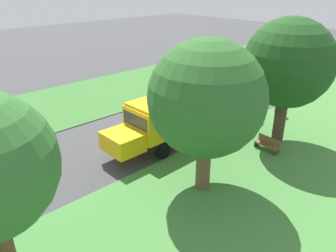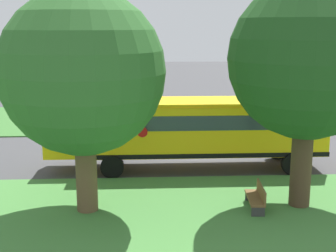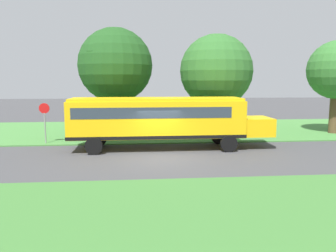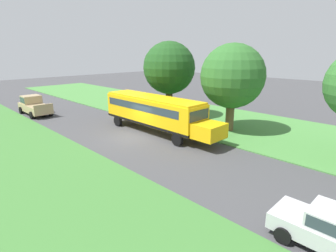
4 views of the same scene
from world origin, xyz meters
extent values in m
plane|color=#424244|center=(0.00, 0.00, 0.00)|extent=(120.00, 120.00, 0.00)
cube|color=#47843D|center=(-10.00, 0.00, 0.04)|extent=(12.00, 80.00, 0.08)
cube|color=#3D7533|center=(9.00, 0.00, 0.04)|extent=(10.00, 80.00, 0.07)
cube|color=yellow|center=(-2.50, -0.06, 1.90)|extent=(2.50, 10.50, 2.20)
cube|color=yellow|center=(-2.50, 6.14, 1.35)|extent=(2.20, 1.90, 1.10)
cube|color=yellow|center=(-2.50, -0.06, 3.08)|extent=(2.35, 10.29, 0.16)
cube|color=black|center=(-2.50, -0.06, 0.92)|extent=(2.54, 10.54, 0.20)
cube|color=#2D3842|center=(-2.50, -0.36, 2.36)|extent=(2.53, 9.24, 0.64)
cube|color=#2D3842|center=(-2.50, 5.14, 2.36)|extent=(2.25, 0.12, 0.80)
cylinder|color=red|center=(-3.93, 2.83, 2.05)|extent=(0.03, 0.44, 0.44)
cylinder|color=black|center=(-3.75, 4.14, 0.50)|extent=(0.30, 1.00, 1.00)
cylinder|color=black|center=(-1.25, 4.14, 0.50)|extent=(0.30, 1.00, 1.00)
cylinder|color=black|center=(-3.75, -3.73, 0.50)|extent=(0.30, 1.00, 1.00)
cylinder|color=black|center=(-1.25, -3.73, 0.50)|extent=(0.30, 1.00, 1.00)
cylinder|color=black|center=(3.70, 14.18, 0.32)|extent=(0.22, 0.64, 0.64)
cylinder|color=black|center=(1.90, 14.18, 0.32)|extent=(0.22, 0.64, 0.64)
cube|color=tan|center=(2.70, -14.35, 0.80)|extent=(2.00, 5.40, 0.80)
cube|color=tan|center=(2.70, -15.29, 1.65)|extent=(1.90, 1.70, 0.90)
cube|color=#2D3842|center=(2.70, -15.29, 1.68)|extent=(1.94, 1.53, 0.63)
cube|color=tan|center=(2.70, -11.73, 1.38)|extent=(2.00, 0.16, 0.36)
cylinder|color=black|center=(3.70, -16.10, 0.40)|extent=(0.28, 0.80, 0.80)
cylinder|color=black|center=(1.70, -16.10, 0.40)|extent=(0.28, 0.80, 0.80)
cylinder|color=black|center=(3.70, -12.59, 0.40)|extent=(0.28, 0.80, 0.80)
cylinder|color=black|center=(1.70, -12.59, 0.40)|extent=(0.28, 0.80, 0.80)
cylinder|color=#4C3826|center=(-7.36, -2.82, 1.63)|extent=(0.74, 0.74, 3.26)
sphere|color=#1E4C1C|center=(-7.36, -2.82, 5.31)|extent=(5.47, 5.47, 5.47)
sphere|color=#1E4C1C|center=(-6.64, -3.38, 5.75)|extent=(3.48, 3.48, 3.48)
cylinder|color=brown|center=(-7.45, 4.77, 1.42)|extent=(0.74, 0.74, 2.85)
sphere|color=#2D6628|center=(-7.45, 4.77, 4.93)|extent=(5.55, 5.55, 5.55)
sphere|color=#2D6628|center=(-7.80, 5.45, 5.12)|extent=(3.31, 3.31, 3.31)
cylinder|color=gray|center=(-4.60, -7.32, 1.05)|extent=(0.08, 0.08, 2.10)
cylinder|color=red|center=(-4.60, -7.32, 2.40)|extent=(0.03, 0.68, 0.68)
cube|color=brown|center=(-7.60, -1.14, 0.45)|extent=(1.63, 0.62, 0.08)
cube|color=brown|center=(-7.61, -1.36, 0.70)|extent=(1.60, 0.18, 0.44)
cube|color=#333333|center=(-6.86, -1.20, 0.23)|extent=(0.11, 0.45, 0.45)
cube|color=#333333|center=(-8.33, -1.09, 0.23)|extent=(0.11, 0.45, 0.45)
camera|label=1|loc=(-16.58, 15.80, 9.97)|focal=35.00mm
camera|label=2|loc=(-23.05, 2.74, 6.47)|focal=50.00mm
camera|label=3|loc=(17.39, -1.16, 4.22)|focal=35.00mm
camera|label=4|loc=(12.59, 17.02, 6.92)|focal=28.00mm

